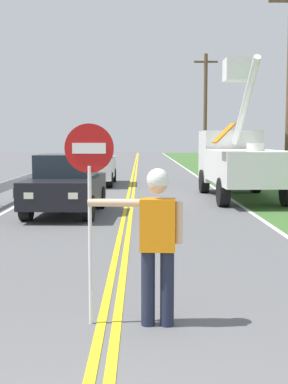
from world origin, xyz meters
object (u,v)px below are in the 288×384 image
object	(u,v)px
stop_sign_paddle	(89,178)
oncoming_sedan_nearest	(66,185)
utility_pole_mid	(205,108)
oncoming_suv_second	(94,162)
utility_bucket_truck	(239,159)
flagger_worker	(157,236)

from	to	relation	value
stop_sign_paddle	oncoming_sedan_nearest	distance (m)	9.22
stop_sign_paddle	utility_pole_mid	bearing A→B (deg)	80.94
oncoming_sedan_nearest	oncoming_suv_second	distance (m)	9.51
stop_sign_paddle	utility_bucket_truck	size ratio (longest dim) A/B	0.34
flagger_worker	oncoming_suv_second	world-z (taller)	oncoming_suv_second
utility_bucket_truck	oncoming_sedan_nearest	size ratio (longest dim) A/B	1.64
oncoming_sedan_nearest	oncoming_suv_second	xyz separation A→B (m)	(-0.04, 9.51, 0.23)
utility_bucket_truck	oncoming_suv_second	bearing A→B (deg)	137.17
flagger_worker	oncoming_sedan_nearest	world-z (taller)	flagger_worker
utility_pole_mid	stop_sign_paddle	bearing A→B (deg)	-99.06
utility_bucket_truck	utility_pole_mid	bearing A→B (deg)	86.36
flagger_worker	oncoming_sedan_nearest	distance (m)	9.40
stop_sign_paddle	utility_bucket_truck	world-z (taller)	utility_bucket_truck
stop_sign_paddle	oncoming_suv_second	xyz separation A→B (m)	(-1.59, 18.56, -0.65)
flagger_worker	utility_bucket_truck	size ratio (longest dim) A/B	0.27
oncoming_suv_second	flagger_worker	bearing A→B (deg)	-82.79
stop_sign_paddle	utility_bucket_truck	bearing A→B (deg)	72.44
oncoming_sedan_nearest	utility_pole_mid	bearing A→B (deg)	74.60
stop_sign_paddle	utility_pole_mid	distance (m)	35.36
stop_sign_paddle	oncoming_sedan_nearest	size ratio (longest dim) A/B	0.56
utility_bucket_truck	oncoming_sedan_nearest	world-z (taller)	utility_bucket_truck
oncoming_suv_second	utility_pole_mid	size ratio (longest dim) A/B	0.54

